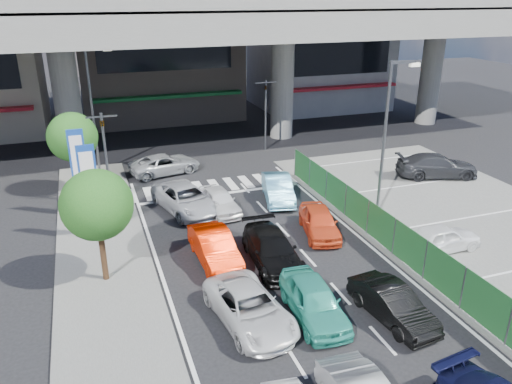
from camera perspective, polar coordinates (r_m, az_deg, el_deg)
name	(u,v)px	position (r m, az deg, el deg)	size (l,w,h in m)	color
ground	(303,301)	(19.62, 5.39, -12.34)	(120.00, 120.00, 0.00)	black
parking_lot	(493,235)	(26.89, 25.45, -4.48)	(12.00, 28.00, 0.06)	#575755
sidewalk_left	(107,280)	(21.61, -16.71, -9.58)	(4.00, 30.00, 0.12)	#575755
fence_run	(408,247)	(22.34, 16.93, -6.04)	(0.16, 22.00, 1.80)	#1C5225
expressway	(178,26)	(37.37, -8.89, 18.23)	(64.00, 14.00, 10.75)	slate
building_center	(155,34)	(48.25, -11.42, 17.33)	(14.00, 10.90, 15.00)	gray
building_east	(319,46)	(52.22, 7.23, 16.24)	(12.00, 10.90, 12.00)	gray
traffic_light_left	(104,137)	(27.57, -17.02, 6.08)	(1.60, 1.24, 5.20)	#595B60
traffic_light_right	(266,97)	(36.58, 1.11, 10.76)	(1.60, 1.24, 5.20)	#595B60
street_lamp_right	(388,127)	(25.82, 14.89, 7.19)	(1.65, 0.22, 8.00)	#595B60
street_lamp_left	(94,99)	(33.23, -18.03, 10.03)	(1.65, 0.22, 8.00)	#595B60
signboard_near	(89,179)	(23.98, -18.58, 1.37)	(0.80, 0.14, 4.70)	#595B60
signboard_far	(78,161)	(26.83, -19.66, 3.38)	(0.80, 0.14, 4.70)	#595B60
tree_near	(97,205)	(20.13, -17.73, -1.45)	(2.80, 2.80, 4.80)	#382314
tree_far	(73,137)	(30.12, -20.23, 5.89)	(2.80, 2.80, 4.80)	#382314
sedan_white_mid_left	(250,308)	(18.10, -0.73, -13.08)	(2.10, 4.55, 1.26)	silver
taxi_teal_mid	(314,300)	(18.49, 6.63, -12.21)	(1.63, 4.05, 1.38)	teal
hatch_black_mid_right	(393,304)	(18.92, 15.34, -12.27)	(1.33, 3.81, 1.25)	black
taxi_orange_left	(215,248)	(21.85, -4.74, -6.36)	(1.46, 4.19, 1.38)	red
sedan_black_mid	(272,249)	(21.69, 1.87, -6.58)	(1.87, 4.60, 1.33)	black
taxi_orange_right	(319,222)	(24.40, 7.26, -3.38)	(1.55, 3.86, 1.32)	#E74B21
wagon_silver_front_left	(186,199)	(27.01, -7.99, -0.78)	(2.29, 4.97, 1.38)	#B2B3B9
sedan_white_front_mid	(219,201)	(26.73, -4.24, -1.00)	(1.50, 3.72, 1.27)	white
kei_truck_front_right	(278,188)	(28.18, 2.52, 0.40)	(1.46, 4.19, 1.38)	#6BC1E8
crossing_wagon_silver	(165,164)	(32.88, -10.36, 3.15)	(2.10, 4.55, 1.26)	#9B9EA1
parked_sedan_white	(442,238)	(24.15, 20.47, -4.91)	(1.47, 3.66, 1.25)	white
parked_sedan_dgrey	(437,166)	(33.59, 19.98, 2.85)	(2.05, 5.04, 1.46)	#2D2E32
traffic_cone	(398,225)	(25.47, 15.87, -3.67)	(0.32, 0.32, 0.63)	red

